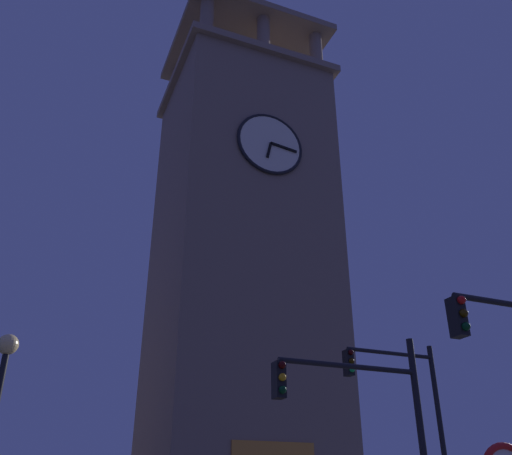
# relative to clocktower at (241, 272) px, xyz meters

# --- Properties ---
(clocktower) EXTENTS (8.09, 7.56, 28.08)m
(clocktower) POSITION_rel_clocktower_xyz_m (0.00, 0.00, 0.00)
(clocktower) COLOR gray
(clocktower) RESTS_ON ground_plane
(traffic_signal_near) EXTENTS (3.22, 0.41, 6.51)m
(traffic_signal_near) POSITION_rel_clocktower_xyz_m (-2.19, 8.77, -7.49)
(traffic_signal_near) COLOR black
(traffic_signal_near) RESTS_ON ground_plane
(traffic_signal_far) EXTENTS (3.64, 0.41, 5.56)m
(traffic_signal_far) POSITION_rel_clocktower_xyz_m (1.46, 12.17, -8.22)
(traffic_signal_far) COLOR black
(traffic_signal_far) RESTS_ON ground_plane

